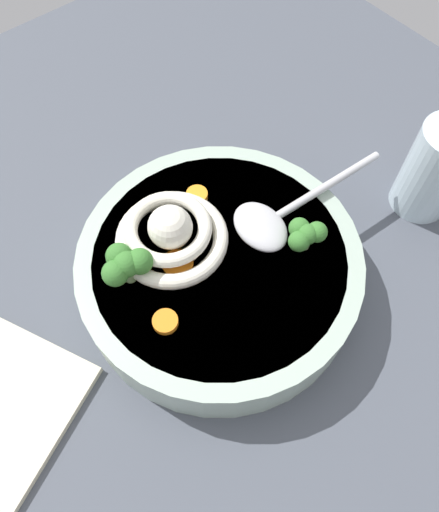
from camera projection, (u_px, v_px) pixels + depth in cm
name	position (u px, v px, depth cm)	size (l,w,h in cm)	color
table_slab	(196.00, 299.00, 51.21)	(98.88, 98.88, 3.98)	#474C56
soup_bowl	(220.00, 270.00, 47.35)	(26.74, 26.74, 5.66)	#9EB2A3
noodle_pile	(171.00, 233.00, 44.52)	(11.50, 11.27, 4.62)	silver
soup_spoon	(272.00, 219.00, 46.02)	(17.39, 6.29, 1.60)	#B7B7BC
broccoli_floret_beside_chili	(125.00, 264.00, 41.96)	(4.60, 3.96, 3.64)	#7A9E60
broccoli_floret_left	(305.00, 234.00, 43.92)	(3.81, 3.28, 3.01)	#7A9E60
carrot_slice_front	(178.00, 264.00, 44.25)	(2.88, 2.88, 0.55)	orange
carrot_slice_rear	(197.00, 196.00, 47.91)	(2.11, 2.11, 0.78)	orange
carrot_slice_extra_a	(165.00, 322.00, 41.44)	(2.21, 2.21, 0.64)	orange
drinking_glass	(435.00, 170.00, 50.38)	(6.32, 6.32, 10.68)	silver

